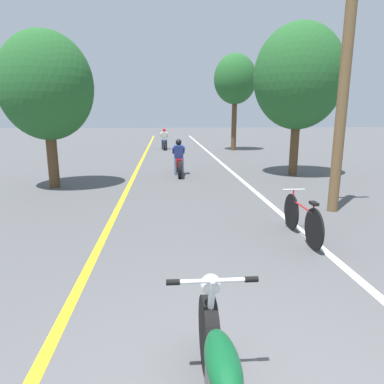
{
  "coord_description": "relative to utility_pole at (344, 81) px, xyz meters",
  "views": [
    {
      "loc": [
        -0.52,
        -1.86,
        2.26
      ],
      "look_at": [
        -0.05,
        4.11,
        0.9
      ],
      "focal_mm": 32.0,
      "sensor_mm": 36.0,
      "label": 1
    }
  ],
  "objects": [
    {
      "name": "utility_pole",
      "position": [
        0.0,
        0.0,
        0.0
      ],
      "size": [
        1.1,
        0.24,
        5.8
      ],
      "color": "brown",
      "rests_on": "ground"
    },
    {
      "name": "lane_stripe_center",
      "position": [
        -5.17,
        6.34,
        -2.99
      ],
      "size": [
        0.14,
        48.0,
        0.01
      ],
      "primitive_type": "cube",
      "color": "yellow",
      "rests_on": "ground"
    },
    {
      "name": "motorcycle_rider_far",
      "position": [
        -4.02,
        15.35,
        -2.47
      ],
      "size": [
        0.5,
        1.97,
        1.37
      ],
      "color": "black",
      "rests_on": "ground"
    },
    {
      "name": "roadside_tree_right_near",
      "position": [
        0.89,
        4.99,
        0.59
      ],
      "size": [
        3.26,
        2.94,
        5.47
      ],
      "color": "#513A23",
      "rests_on": "ground"
    },
    {
      "name": "motorcycle_rider_lead",
      "position": [
        -3.47,
        5.33,
        -2.47
      ],
      "size": [
        0.5,
        2.12,
        1.36
      ],
      "color": "black",
      "rests_on": "ground"
    },
    {
      "name": "bicycle_parked",
      "position": [
        -1.48,
        -1.76,
        -2.6
      ],
      "size": [
        0.44,
        1.79,
        0.84
      ],
      "color": "black",
      "rests_on": "ground"
    },
    {
      "name": "roadside_tree_right_far",
      "position": [
        0.45,
        14.39,
        1.38
      ],
      "size": [
        2.65,
        2.38,
        5.94
      ],
      "color": "#513A23",
      "rests_on": "ground"
    },
    {
      "name": "roadside_tree_left",
      "position": [
        -7.5,
        3.33,
        0.08
      ],
      "size": [
        2.78,
        2.51,
        4.69
      ],
      "color": "#513A23",
      "rests_on": "ground"
    },
    {
      "name": "lane_stripe_edge",
      "position": [
        -1.31,
        6.34,
        -2.99
      ],
      "size": [
        0.14,
        48.0,
        0.01
      ],
      "primitive_type": "cube",
      "color": "white",
      "rests_on": "ground"
    }
  ]
}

